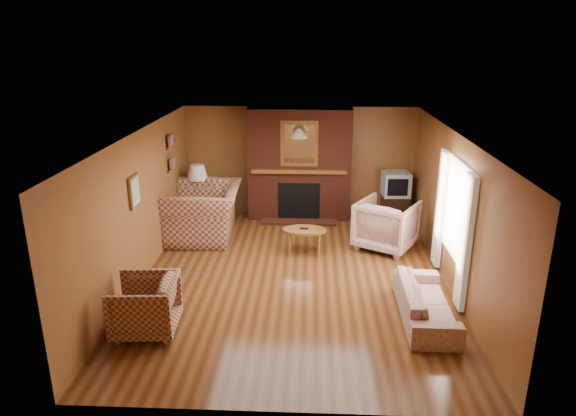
{
  "coord_description": "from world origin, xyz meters",
  "views": [
    {
      "loc": [
        0.25,
        -7.75,
        3.82
      ],
      "look_at": [
        -0.14,
        0.6,
        1.01
      ],
      "focal_mm": 32.0,
      "sensor_mm": 36.0,
      "label": 1
    }
  ],
  "objects_px": {
    "fireplace": "(299,165)",
    "table_lamp": "(198,180)",
    "plaid_loveseat": "(204,212)",
    "plaid_armchair": "(145,306)",
    "floral_sofa": "(426,302)",
    "side_table": "(200,211)",
    "coffee_table": "(304,232)",
    "tv_stand": "(394,208)",
    "crt_tv": "(396,184)",
    "floral_armchair": "(387,225)"
  },
  "relations": [
    {
      "from": "floral_armchair",
      "to": "side_table",
      "type": "bearing_deg",
      "value": 13.95
    },
    {
      "from": "floral_armchair",
      "to": "coffee_table",
      "type": "relative_size",
      "value": 1.28
    },
    {
      "from": "plaid_loveseat",
      "to": "coffee_table",
      "type": "xyz_separation_m",
      "value": [
        1.99,
        -0.73,
        -0.11
      ]
    },
    {
      "from": "plaid_loveseat",
      "to": "floral_sofa",
      "type": "relative_size",
      "value": 0.92
    },
    {
      "from": "crt_tv",
      "to": "plaid_loveseat",
      "type": "bearing_deg",
      "value": -164.99
    },
    {
      "from": "plaid_armchair",
      "to": "floral_armchair",
      "type": "bearing_deg",
      "value": 126.48
    },
    {
      "from": "tv_stand",
      "to": "crt_tv",
      "type": "height_order",
      "value": "crt_tv"
    },
    {
      "from": "plaid_loveseat",
      "to": "plaid_armchair",
      "type": "bearing_deg",
      "value": -4.17
    },
    {
      "from": "plaid_loveseat",
      "to": "crt_tv",
      "type": "distance_m",
      "value": 4.05
    },
    {
      "from": "side_table",
      "to": "tv_stand",
      "type": "height_order",
      "value": "tv_stand"
    },
    {
      "from": "coffee_table",
      "to": "crt_tv",
      "type": "height_order",
      "value": "crt_tv"
    },
    {
      "from": "fireplace",
      "to": "plaid_armchair",
      "type": "xyz_separation_m",
      "value": [
        -1.95,
        -4.74,
        -0.79
      ]
    },
    {
      "from": "plaid_loveseat",
      "to": "plaid_armchair",
      "type": "height_order",
      "value": "plaid_loveseat"
    },
    {
      "from": "side_table",
      "to": "floral_armchair",
      "type": "bearing_deg",
      "value": -16.5
    },
    {
      "from": "fireplace",
      "to": "floral_armchair",
      "type": "xyz_separation_m",
      "value": [
        1.68,
        -1.66,
        -0.72
      ]
    },
    {
      "from": "plaid_loveseat",
      "to": "floral_sofa",
      "type": "distance_m",
      "value": 4.79
    },
    {
      "from": "plaid_loveseat",
      "to": "side_table",
      "type": "bearing_deg",
      "value": -162.91
    },
    {
      "from": "floral_sofa",
      "to": "side_table",
      "type": "height_order",
      "value": "side_table"
    },
    {
      "from": "side_table",
      "to": "tv_stand",
      "type": "xyz_separation_m",
      "value": [
        4.15,
        0.35,
        0.0
      ]
    },
    {
      "from": "floral_sofa",
      "to": "coffee_table",
      "type": "bearing_deg",
      "value": 39.22
    },
    {
      "from": "floral_sofa",
      "to": "coffee_table",
      "type": "height_order",
      "value": "floral_sofa"
    },
    {
      "from": "floral_sofa",
      "to": "floral_armchair",
      "type": "relative_size",
      "value": 1.68
    },
    {
      "from": "coffee_table",
      "to": "table_lamp",
      "type": "relative_size",
      "value": 1.13
    },
    {
      "from": "floral_sofa",
      "to": "table_lamp",
      "type": "bearing_deg",
      "value": 48.5
    },
    {
      "from": "plaid_armchair",
      "to": "coffee_table",
      "type": "bearing_deg",
      "value": 139.07
    },
    {
      "from": "fireplace",
      "to": "table_lamp",
      "type": "xyz_separation_m",
      "value": [
        -2.1,
        -0.53,
        -0.19
      ]
    },
    {
      "from": "coffee_table",
      "to": "plaid_loveseat",
      "type": "bearing_deg",
      "value": 159.78
    },
    {
      "from": "fireplace",
      "to": "floral_sofa",
      "type": "distance_m",
      "value": 4.7
    },
    {
      "from": "plaid_loveseat",
      "to": "side_table",
      "type": "xyz_separation_m",
      "value": [
        -0.25,
        0.7,
        -0.22
      ]
    },
    {
      "from": "table_lamp",
      "to": "floral_sofa",
      "type": "bearing_deg",
      "value": -42.52
    },
    {
      "from": "coffee_table",
      "to": "plaid_armchair",
      "type": "bearing_deg",
      "value": -127.06
    },
    {
      "from": "floral_sofa",
      "to": "table_lamp",
      "type": "distance_m",
      "value": 5.48
    },
    {
      "from": "coffee_table",
      "to": "table_lamp",
      "type": "bearing_deg",
      "value": 147.39
    },
    {
      "from": "side_table",
      "to": "crt_tv",
      "type": "height_order",
      "value": "crt_tv"
    },
    {
      "from": "plaid_loveseat",
      "to": "table_lamp",
      "type": "relative_size",
      "value": 2.26
    },
    {
      "from": "floral_sofa",
      "to": "table_lamp",
      "type": "xyz_separation_m",
      "value": [
        -4.0,
        3.67,
        0.74
      ]
    },
    {
      "from": "floral_sofa",
      "to": "tv_stand",
      "type": "bearing_deg",
      "value": -1.12
    },
    {
      "from": "plaid_loveseat",
      "to": "coffee_table",
      "type": "bearing_deg",
      "value": 67.25
    },
    {
      "from": "floral_armchair",
      "to": "table_lamp",
      "type": "distance_m",
      "value": 3.98
    },
    {
      "from": "table_lamp",
      "to": "crt_tv",
      "type": "height_order",
      "value": "table_lamp"
    },
    {
      "from": "plaid_armchair",
      "to": "crt_tv",
      "type": "distance_m",
      "value": 6.08
    },
    {
      "from": "plaid_loveseat",
      "to": "tv_stand",
      "type": "distance_m",
      "value": 4.05
    },
    {
      "from": "side_table",
      "to": "plaid_armchair",
      "type": "bearing_deg",
      "value": -87.96
    },
    {
      "from": "fireplace",
      "to": "floral_sofa",
      "type": "xyz_separation_m",
      "value": [
        1.9,
        -4.2,
        -0.93
      ]
    },
    {
      "from": "plaid_loveseat",
      "to": "plaid_armchair",
      "type": "distance_m",
      "value": 3.51
    },
    {
      "from": "side_table",
      "to": "crt_tv",
      "type": "xyz_separation_m",
      "value": [
        4.15,
        0.34,
        0.55
      ]
    },
    {
      "from": "tv_stand",
      "to": "side_table",
      "type": "bearing_deg",
      "value": -172.61
    },
    {
      "from": "coffee_table",
      "to": "side_table",
      "type": "bearing_deg",
      "value": 147.39
    },
    {
      "from": "floral_armchair",
      "to": "side_table",
      "type": "height_order",
      "value": "floral_armchair"
    },
    {
      "from": "plaid_loveseat",
      "to": "coffee_table",
      "type": "height_order",
      "value": "plaid_loveseat"
    }
  ]
}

